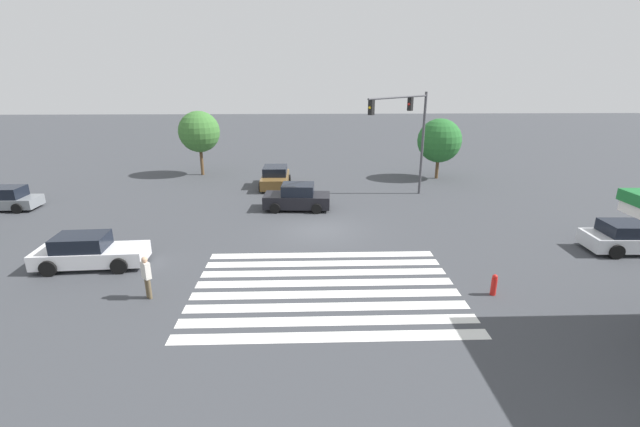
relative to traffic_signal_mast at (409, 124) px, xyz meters
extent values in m
plane|color=#3D3F44|center=(-6.05, -6.05, -5.04)|extent=(146.20, 146.20, 0.00)
cube|color=silver|center=(-6.05, -16.17, -5.04)|extent=(10.48, 0.60, 0.01)
cube|color=silver|center=(-6.05, -15.22, -5.04)|extent=(10.48, 0.60, 0.01)
cube|color=silver|center=(-6.05, -14.27, -5.04)|extent=(10.48, 0.60, 0.01)
cube|color=silver|center=(-6.05, -13.32, -5.04)|extent=(10.48, 0.60, 0.01)
cube|color=silver|center=(-6.05, -12.37, -5.04)|extent=(10.48, 0.60, 0.01)
cube|color=silver|center=(-6.05, -11.42, -5.04)|extent=(10.48, 0.60, 0.01)
cube|color=silver|center=(-6.05, -10.47, -5.04)|extent=(10.48, 0.60, 0.01)
cube|color=silver|center=(-6.05, -9.52, -5.04)|extent=(10.48, 0.60, 0.01)
cylinder|color=#47474C|center=(1.32, 1.32, -1.51)|extent=(0.18, 0.18, 7.06)
cylinder|color=#47474C|center=(-0.95, -0.95, 1.77)|extent=(4.62, 4.62, 0.12)
cube|color=black|center=(-0.04, -0.04, 1.30)|extent=(0.40, 0.40, 0.84)
sphere|color=red|center=(-0.16, -0.16, 1.30)|extent=(0.16, 0.16, 0.16)
cube|color=black|center=(-2.99, -2.99, 1.30)|extent=(0.40, 0.40, 0.84)
sphere|color=gold|center=(-3.11, -3.11, 1.30)|extent=(0.16, 0.16, 0.16)
cube|color=silver|center=(-16.32, -10.43, -4.51)|extent=(4.76, 1.92, 0.67)
cube|color=black|center=(-16.65, -10.45, -3.86)|extent=(2.24, 1.61, 0.64)
cylinder|color=black|center=(-14.92, -9.50, -4.69)|extent=(0.72, 0.26, 0.71)
cylinder|color=black|center=(-14.82, -11.20, -4.69)|extent=(0.72, 0.26, 0.71)
cylinder|color=black|center=(-17.81, -9.66, -4.69)|extent=(0.72, 0.26, 0.71)
cylinder|color=black|center=(-17.71, -11.36, -4.69)|extent=(0.72, 0.26, 0.71)
cube|color=black|center=(-7.38, -2.14, -4.47)|extent=(4.24, 2.11, 0.78)
cube|color=black|center=(-7.32, -2.14, -3.75)|extent=(2.08, 1.79, 0.66)
cylinder|color=black|center=(-8.72, -3.00, -4.72)|extent=(0.65, 0.26, 0.64)
cylinder|color=black|center=(-8.60, -1.11, -4.72)|extent=(0.65, 0.26, 0.64)
cylinder|color=black|center=(-6.17, -3.17, -4.72)|extent=(0.65, 0.26, 0.64)
cylinder|color=black|center=(-6.05, -1.28, -4.72)|extent=(0.65, 0.26, 0.64)
cube|color=gray|center=(-25.88, -1.67, -4.56)|extent=(4.14, 1.74, 0.61)
cube|color=black|center=(-25.57, -1.66, -3.92)|extent=(1.87, 1.54, 0.68)
cylinder|color=black|center=(-24.59, -2.51, -4.73)|extent=(0.63, 0.23, 0.63)
cylinder|color=black|center=(-24.61, -0.79, -4.73)|extent=(0.63, 0.23, 0.63)
cube|color=brown|center=(-9.13, 3.53, -4.48)|extent=(1.96, 4.26, 0.76)
cube|color=black|center=(-9.13, 3.61, -3.79)|extent=(1.75, 2.17, 0.63)
cylinder|color=black|center=(-8.16, 2.21, -4.72)|extent=(0.23, 0.65, 0.64)
cylinder|color=black|center=(-10.13, 2.22, -4.72)|extent=(0.23, 0.65, 0.64)
cylinder|color=black|center=(-8.14, 4.84, -4.72)|extent=(0.23, 0.65, 0.64)
cylinder|color=black|center=(-10.10, 4.86, -4.72)|extent=(0.23, 0.65, 0.64)
cube|color=silver|center=(9.01, -9.50, -4.51)|extent=(4.67, 1.96, 0.69)
cube|color=black|center=(8.79, -9.49, -3.87)|extent=(2.73, 1.71, 0.57)
cylinder|color=black|center=(7.62, -8.53, -4.70)|extent=(0.70, 0.25, 0.69)
cylinder|color=black|center=(7.55, -10.36, -4.70)|extent=(0.70, 0.25, 0.69)
cylinder|color=brown|center=(-12.88, -13.32, -4.63)|extent=(0.14, 0.14, 0.83)
cylinder|color=brown|center=(-12.76, -13.43, -4.63)|extent=(0.14, 0.14, 0.83)
cube|color=beige|center=(-12.82, -13.38, -3.88)|extent=(0.41, 0.41, 0.66)
sphere|color=tan|center=(-12.82, -13.38, -3.44)|extent=(0.22, 0.22, 0.22)
cylinder|color=brown|center=(3.94, 5.97, -4.23)|extent=(0.26, 0.26, 1.62)
sphere|color=#286B2D|center=(3.94, 5.97, -1.94)|extent=(3.50, 3.50, 3.50)
cylinder|color=brown|center=(-15.63, 7.90, -3.93)|extent=(0.26, 0.26, 2.21)
sphere|color=#3D7533|center=(-15.63, 7.90, -1.39)|extent=(3.38, 3.38, 3.38)
cylinder|color=red|center=(0.44, -13.54, -4.69)|extent=(0.22, 0.22, 0.70)
sphere|color=red|center=(0.44, -13.54, -4.28)|extent=(0.20, 0.20, 0.20)
camera|label=1|loc=(-6.75, -28.14, 3.11)|focal=24.00mm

